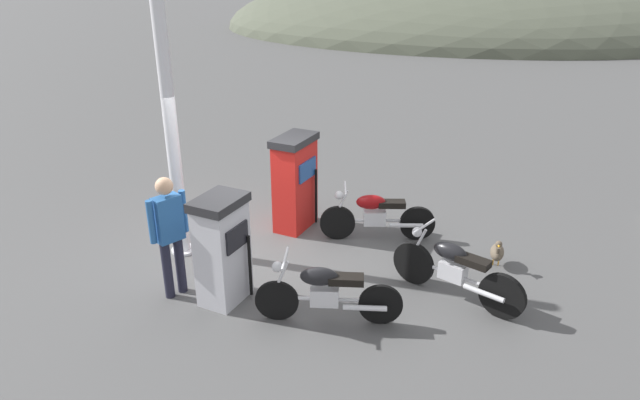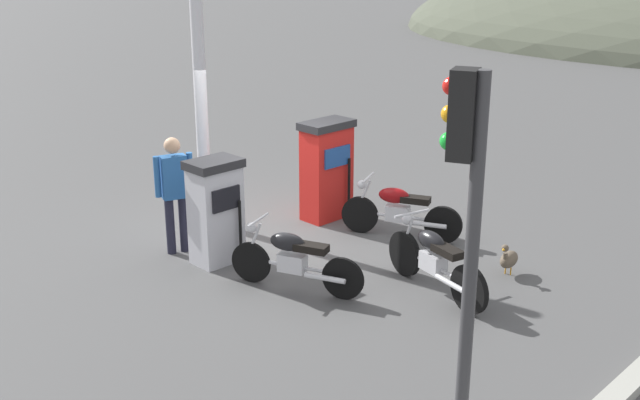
{
  "view_description": "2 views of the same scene",
  "coord_description": "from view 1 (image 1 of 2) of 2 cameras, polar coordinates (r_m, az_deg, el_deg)",
  "views": [
    {
      "loc": [
        3.61,
        -6.81,
        4.3
      ],
      "look_at": [
        0.98,
        -0.0,
        1.13
      ],
      "focal_mm": 31.27,
      "sensor_mm": 36.0,
      "label": 1
    },
    {
      "loc": [
        7.81,
        -8.04,
        4.38
      ],
      "look_at": [
        1.01,
        -0.07,
        0.84
      ],
      "focal_mm": 43.43,
      "sensor_mm": 36.0,
      "label": 2
    }
  ],
  "objects": [
    {
      "name": "wandering_duck",
      "position": [
        8.86,
        17.68,
        -5.06
      ],
      "size": [
        0.23,
        0.49,
        0.5
      ],
      "color": "brown",
      "rests_on": "ground"
    },
    {
      "name": "motorcycle_extra",
      "position": [
        7.78,
        13.6,
        -6.91
      ],
      "size": [
        1.87,
        0.83,
        0.95
      ],
      "color": "black",
      "rests_on": "ground"
    },
    {
      "name": "fuel_pump_near",
      "position": [
        7.51,
        -9.95,
        -4.99
      ],
      "size": [
        0.62,
        0.77,
        1.51
      ],
      "color": "silver",
      "rests_on": "ground"
    },
    {
      "name": "ground_plane",
      "position": [
        8.83,
        -6.0,
        -5.85
      ],
      "size": [
        120.0,
        120.0,
        0.0
      ],
      "primitive_type": "plane",
      "color": "#4C4C4C"
    },
    {
      "name": "canopy_support_pole",
      "position": [
        8.48,
        -14.99,
        6.9
      ],
      "size": [
        0.4,
        0.4,
        4.15
      ],
      "color": "silver",
      "rests_on": "ground"
    },
    {
      "name": "attendant_person",
      "position": [
        7.66,
        -15.17,
        -2.89
      ],
      "size": [
        0.33,
        0.56,
        1.74
      ],
      "color": "#1E1E2D",
      "rests_on": "ground"
    },
    {
      "name": "motorcycle_far_pump",
      "position": [
        9.18,
        5.74,
        -1.54
      ],
      "size": [
        1.81,
        0.82,
        0.93
      ],
      "color": "black",
      "rests_on": "ground"
    },
    {
      "name": "fuel_pump_far",
      "position": [
        9.43,
        -2.56,
        1.84
      ],
      "size": [
        0.61,
        0.92,
        1.63
      ],
      "color": "red",
      "rests_on": "ground"
    },
    {
      "name": "motorcycle_near_pump",
      "position": [
        7.1,
        0.57,
        -9.25
      ],
      "size": [
        1.82,
        0.74,
        0.92
      ],
      "color": "black",
      "rests_on": "ground"
    },
    {
      "name": "distant_hill_main",
      "position": [
        40.21,
        13.4,
        16.7
      ],
      "size": [
        31.21,
        24.9,
        7.31
      ],
      "color": "#4C5142",
      "rests_on": "ground"
    }
  ]
}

